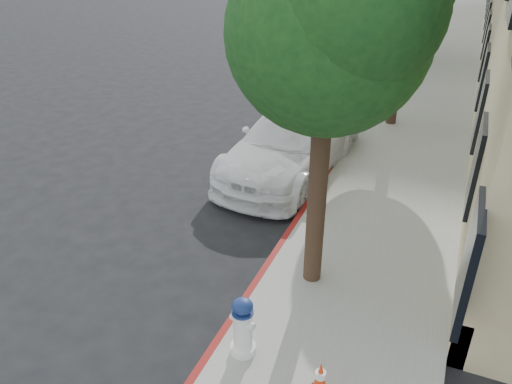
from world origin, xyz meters
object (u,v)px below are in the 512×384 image
object	(u,v)px
parked_car_far	(375,32)
police_car	(293,140)
traffic_cone	(320,381)
fire_hydrant	(243,327)
parked_car_mid	(366,66)

from	to	relation	value
parked_car_far	police_car	bearing A→B (deg)	-89.69
traffic_cone	fire_hydrant	bearing A→B (deg)	163.93
police_car	parked_car_far	xyz separation A→B (m)	(-0.71, 13.97, 0.01)
parked_car_mid	parked_car_far	xyz separation A→B (m)	(-0.81, 5.85, 0.15)
parked_car_mid	traffic_cone	bearing A→B (deg)	-83.94
police_car	fire_hydrant	bearing A→B (deg)	-72.41
police_car	traffic_cone	world-z (taller)	police_car
fire_hydrant	parked_car_far	bearing A→B (deg)	110.27
parked_car_far	fire_hydrant	xyz separation A→B (m)	(2.11, -20.11, -0.19)
police_car	parked_car_mid	world-z (taller)	police_car
police_car	parked_car_far	size ratio (longest dim) A/B	1.15
fire_hydrant	traffic_cone	bearing A→B (deg)	-1.79
parked_car_mid	parked_car_far	distance (m)	5.90
police_car	parked_car_mid	size ratio (longest dim) A/B	1.46
parked_car_mid	fire_hydrant	distance (m)	14.32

